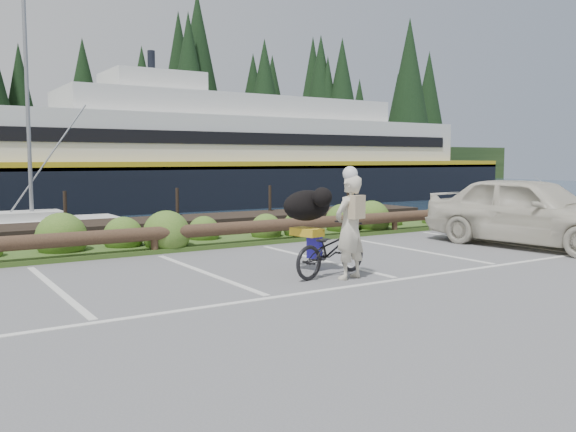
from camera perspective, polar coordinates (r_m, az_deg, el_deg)
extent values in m
plane|color=#5E5E60|center=(9.54, -2.73, -7.21)|extent=(72.00, 72.00, 0.00)
cube|color=#3D5B21|center=(14.30, -13.34, -2.92)|extent=(34.00, 1.60, 0.10)
imported|color=black|center=(10.86, 4.03, -3.14)|extent=(1.89, 1.02, 0.94)
imported|color=beige|center=(10.54, 5.79, -1.06)|extent=(0.74, 0.57, 1.80)
ellipsoid|color=black|center=(11.15, 1.80, 0.99)|extent=(0.69, 1.06, 0.56)
imported|color=beige|center=(15.50, 21.73, 0.43)|extent=(2.64, 5.17, 1.69)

